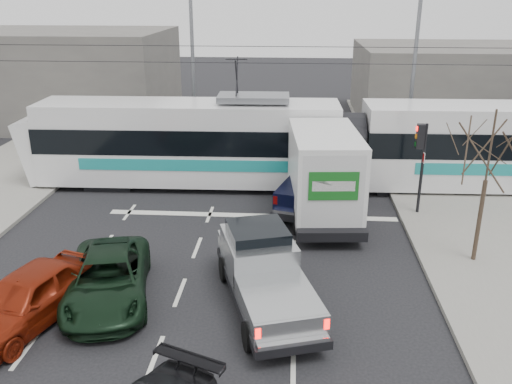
# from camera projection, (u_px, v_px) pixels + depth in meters

# --- Properties ---
(ground) EXTENTS (120.00, 120.00, 0.00)m
(ground) POSITION_uv_depth(u_px,v_px,m) (236.00, 294.00, 16.07)
(ground) COLOR black
(ground) RESTS_ON ground
(rails) EXTENTS (60.00, 1.60, 0.03)m
(rails) POSITION_uv_depth(u_px,v_px,m) (258.00, 182.00, 25.41)
(rails) COLOR #33302D
(rails) RESTS_ON ground
(building_left) EXTENTS (14.00, 10.00, 6.00)m
(building_left) POSITION_uv_depth(u_px,v_px,m) (63.00, 76.00, 36.48)
(building_left) COLOR #68645E
(building_left) RESTS_ON ground
(building_right) EXTENTS (12.00, 10.00, 5.00)m
(building_right) POSITION_uv_depth(u_px,v_px,m) (448.00, 83.00, 36.83)
(building_right) COLOR #68645E
(building_right) RESTS_ON ground
(bare_tree) EXTENTS (2.40, 2.40, 5.00)m
(bare_tree) POSITION_uv_depth(u_px,v_px,m) (490.00, 153.00, 16.58)
(bare_tree) COLOR #47382B
(bare_tree) RESTS_ON ground
(traffic_signal) EXTENTS (0.44, 0.44, 3.60)m
(traffic_signal) POSITION_uv_depth(u_px,v_px,m) (421.00, 149.00, 20.75)
(traffic_signal) COLOR black
(traffic_signal) RESTS_ON ground
(street_lamp_near) EXTENTS (2.38, 0.25, 9.00)m
(street_lamp_near) POSITION_uv_depth(u_px,v_px,m) (411.00, 62.00, 26.88)
(street_lamp_near) COLOR slate
(street_lamp_near) RESTS_ON ground
(street_lamp_far) EXTENTS (2.38, 0.25, 9.00)m
(street_lamp_far) POSITION_uv_depth(u_px,v_px,m) (189.00, 56.00, 29.49)
(street_lamp_far) COLOR slate
(street_lamp_far) RESTS_ON ground
(catenary) EXTENTS (60.00, 0.20, 7.00)m
(catenary) POSITION_uv_depth(u_px,v_px,m) (259.00, 100.00, 24.05)
(catenary) COLOR black
(catenary) RESTS_ON ground
(tram) EXTENTS (27.98, 3.45, 5.70)m
(tram) POSITION_uv_depth(u_px,v_px,m) (350.00, 144.00, 24.16)
(tram) COLOR silver
(tram) RESTS_ON ground
(silver_pickup) EXTENTS (3.45, 5.91, 2.04)m
(silver_pickup) POSITION_uv_depth(u_px,v_px,m) (263.00, 270.00, 15.41)
(silver_pickup) COLOR black
(silver_pickup) RESTS_ON ground
(box_truck) EXTENTS (2.97, 7.23, 3.53)m
(box_truck) POSITION_uv_depth(u_px,v_px,m) (322.00, 173.00, 21.24)
(box_truck) COLOR black
(box_truck) RESTS_ON ground
(navy_pickup) EXTENTS (3.57, 6.08, 2.41)m
(navy_pickup) POSITION_uv_depth(u_px,v_px,m) (319.00, 178.00, 22.35)
(navy_pickup) COLOR black
(navy_pickup) RESTS_ON ground
(green_car) EXTENTS (3.25, 5.22, 1.35)m
(green_car) POSITION_uv_depth(u_px,v_px,m) (108.00, 279.00, 15.58)
(green_car) COLOR black
(green_car) RESTS_ON ground
(red_car) EXTENTS (3.10, 4.81, 1.52)m
(red_car) POSITION_uv_depth(u_px,v_px,m) (28.00, 297.00, 14.48)
(red_car) COLOR maroon
(red_car) RESTS_ON ground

